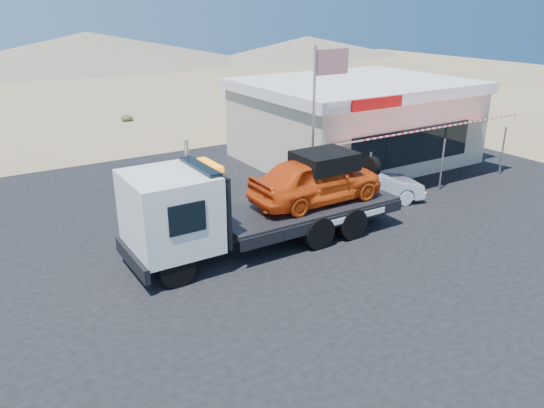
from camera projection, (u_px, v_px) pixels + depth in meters
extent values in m
plane|color=#876F4D|center=(269.00, 290.00, 14.54)|extent=(120.00, 120.00, 0.00)
cube|color=black|center=(273.00, 236.00, 17.90)|extent=(32.00, 24.00, 0.02)
cylinder|color=black|center=(177.00, 268.00, 14.56)|extent=(1.06, 0.32, 1.06)
cylinder|color=black|center=(150.00, 241.00, 16.24)|extent=(1.06, 0.32, 1.06)
cylinder|color=black|center=(316.00, 231.00, 16.93)|extent=(1.06, 0.58, 1.06)
cylinder|color=black|center=(280.00, 211.00, 18.61)|extent=(1.06, 0.58, 1.06)
cylinder|color=black|center=(350.00, 222.00, 17.62)|extent=(1.06, 0.58, 1.06)
cylinder|color=black|center=(312.00, 203.00, 19.30)|extent=(1.06, 0.58, 1.06)
cube|color=black|center=(276.00, 221.00, 17.30)|extent=(8.69, 1.06, 0.32)
cube|color=silver|center=(170.00, 211.00, 15.11)|extent=(2.33, 2.49, 2.23)
cube|color=black|center=(201.00, 181.00, 15.35)|extent=(0.37, 2.12, 0.95)
cube|color=black|center=(212.00, 204.00, 15.79)|extent=(0.11, 2.33, 2.12)
cube|color=orange|center=(210.00, 165.00, 15.36)|extent=(0.27, 1.27, 0.16)
cube|color=black|center=(305.00, 206.00, 17.77)|extent=(6.36, 2.44, 0.16)
imported|color=#D9420E|center=(316.00, 179.00, 17.67)|extent=(4.67, 1.88, 1.59)
cube|color=black|center=(325.00, 161.00, 17.62)|extent=(1.91, 1.59, 0.58)
imported|color=silver|center=(371.00, 187.00, 20.58)|extent=(4.34, 2.43, 1.35)
cube|color=#C7B296|center=(353.00, 125.00, 26.28)|extent=(10.00, 8.00, 3.40)
cube|color=white|center=(355.00, 85.00, 25.59)|extent=(10.40, 8.40, 0.50)
cube|color=red|center=(377.00, 103.00, 20.97)|extent=(2.60, 0.12, 0.45)
cube|color=black|center=(413.00, 146.00, 23.16)|extent=(7.00, 0.06, 1.60)
cube|color=red|center=(431.00, 129.00, 22.13)|extent=(9.00, 1.73, 0.61)
cylinder|color=#99999E|center=(369.00, 180.00, 19.99)|extent=(0.08, 0.08, 2.20)
cylinder|color=#99999E|center=(442.00, 164.00, 21.97)|extent=(0.08, 0.08, 2.20)
cylinder|color=#99999E|center=(503.00, 151.00, 23.96)|extent=(0.08, 0.08, 2.20)
cylinder|color=#99999E|center=(313.00, 131.00, 19.37)|extent=(0.10, 0.10, 6.00)
cube|color=#B20C14|center=(332.00, 62.00, 18.89)|extent=(1.50, 0.02, 0.90)
ellipsoid|color=#3B4827|center=(127.00, 118.00, 35.48)|extent=(0.79, 0.79, 0.43)
cone|color=#726B59|center=(89.00, 50.00, 64.71)|extent=(44.00, 44.00, 4.20)
cone|color=#726B59|center=(307.00, 47.00, 76.66)|extent=(32.00, 32.00, 3.00)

